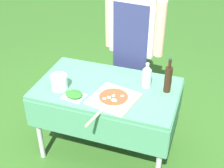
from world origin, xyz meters
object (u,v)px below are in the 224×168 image
object	(u,v)px
pizza_on_peel	(113,99)
herb_container	(74,95)
oil_bottle	(168,79)
mixing_tub	(59,82)
person_cook	(134,37)
prep_table	(107,96)
water_bottle	(147,76)

from	to	relation	value
pizza_on_peel	herb_container	xyz separation A→B (m)	(-0.33, -0.06, 0.01)
oil_bottle	mixing_tub	world-z (taller)	oil_bottle
pizza_on_peel	mixing_tub	xyz separation A→B (m)	(-0.50, 0.01, 0.05)
person_cook	oil_bottle	bearing A→B (deg)	137.16
person_cook	mixing_tub	size ratio (longest dim) A/B	11.52
prep_table	pizza_on_peel	world-z (taller)	pizza_on_peel
herb_container	oil_bottle	bearing A→B (deg)	25.03
prep_table	water_bottle	distance (m)	0.41
person_cook	pizza_on_peel	distance (m)	0.81
person_cook	oil_bottle	distance (m)	0.68
oil_bottle	mixing_tub	size ratio (longest dim) A/B	2.21
person_cook	mixing_tub	xyz separation A→B (m)	(-0.45, -0.77, -0.16)
prep_table	herb_container	world-z (taller)	herb_container
pizza_on_peel	herb_container	distance (m)	0.33
oil_bottle	mixing_tub	distance (m)	0.94
oil_bottle	water_bottle	size ratio (longest dim) A/B	1.35
prep_table	mixing_tub	xyz separation A→B (m)	(-0.39, -0.16, 0.17)
pizza_on_peel	water_bottle	bearing A→B (deg)	65.23
pizza_on_peel	herb_container	bearing A→B (deg)	-157.30
oil_bottle	water_bottle	bearing A→B (deg)	176.41
pizza_on_peel	water_bottle	distance (m)	0.37
oil_bottle	mixing_tub	bearing A→B (deg)	-163.64
water_bottle	prep_table	bearing A→B (deg)	-160.08
prep_table	person_cook	distance (m)	0.70
pizza_on_peel	oil_bottle	xyz separation A→B (m)	(0.40, 0.28, 0.11)
prep_table	mixing_tub	bearing A→B (deg)	-157.80
person_cook	pizza_on_peel	world-z (taller)	person_cook
water_bottle	person_cook	bearing A→B (deg)	117.72
prep_table	herb_container	distance (m)	0.34
oil_bottle	water_bottle	world-z (taller)	oil_bottle
water_bottle	mixing_tub	xyz separation A→B (m)	(-0.71, -0.28, -0.04)
person_cook	herb_container	bearing A→B (deg)	77.38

